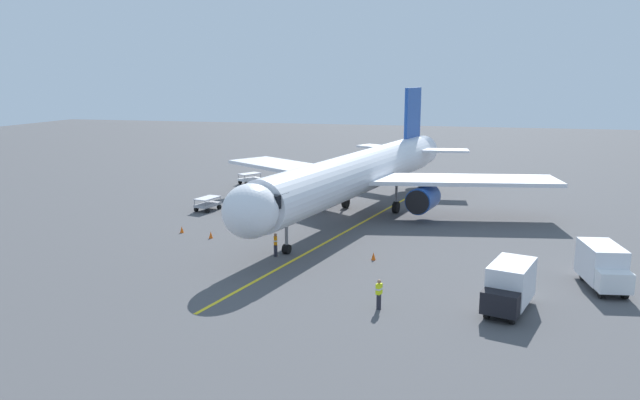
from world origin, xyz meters
TOP-DOWN VIEW (x-y plane):
  - ground_plane at (0.00, 0.00)m, footprint 220.00×220.00m
  - apron_lead_in_line at (-0.84, 6.44)m, footprint 8.49×39.19m
  - airplane at (-0.90, 0.16)m, footprint 34.06×40.06m
  - ground_crew_marshaller at (-6.25, 22.79)m, footprint 0.37×0.46m
  - ground_crew_wing_walker at (2.50, 14.52)m, footprint 0.37×0.46m
  - box_truck_near_nose at (-18.88, 15.99)m, footprint 2.65×4.85m
  - baggage_cart_portside at (13.75, 1.39)m, footprint 2.02×2.84m
  - box_truck_starboard_side at (-13.18, 21.17)m, footprint 3.13×4.96m
  - baggage_cart_rear_apron at (15.23, -13.85)m, footprint 2.58×2.95m
  - safety_cone_nose_left at (-4.44, 13.63)m, footprint 0.32×0.32m
  - safety_cone_nose_right at (9.13, 10.95)m, footprint 0.32×0.32m
  - safety_cone_wing_port at (12.18, 9.93)m, footprint 0.32×0.32m

SIDE VIEW (x-z plane):
  - ground_plane at x=0.00m, z-range 0.00..0.00m
  - apron_lead_in_line at x=-0.84m, z-range 0.00..0.01m
  - safety_cone_nose_left at x=-4.44m, z-range 0.00..0.55m
  - safety_cone_nose_right at x=9.13m, z-range 0.00..0.55m
  - safety_cone_wing_port at x=12.18m, z-range 0.00..0.55m
  - baggage_cart_portside at x=13.75m, z-range 0.02..1.29m
  - baggage_cart_rear_apron at x=15.23m, z-range 0.02..1.29m
  - ground_crew_marshaller at x=-6.25m, z-range 0.03..1.74m
  - ground_crew_wing_walker at x=2.50m, z-range 0.03..1.74m
  - box_truck_near_nose at x=-18.88m, z-range 0.08..2.70m
  - box_truck_starboard_side at x=-13.18m, z-range 0.08..2.70m
  - airplane at x=-0.90m, z-range -1.75..9.75m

